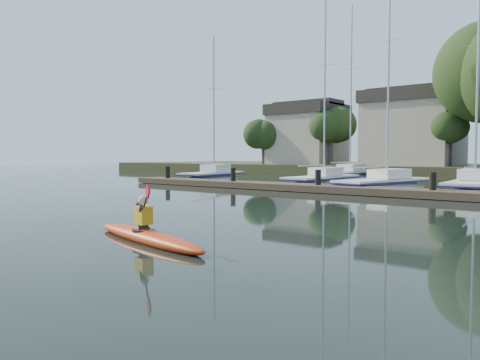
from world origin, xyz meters
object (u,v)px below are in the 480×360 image
Objects in this scene: sailboat_1 at (322,188)px; sailboat_5 at (349,181)px; kayak at (146,234)px; sailboat_2 at (384,193)px; sailboat_0 at (213,183)px; sailboat_3 at (474,197)px; dock at (371,191)px.

sailboat_5 is at bearing 106.22° from sailboat_1.
sailboat_2 reaches higher than kayak.
sailboat_0 is 9.60m from sailboat_1.
kayak is 0.34× the size of sailboat_3.
sailboat_3 reaches higher than sailboat_0.
sailboat_2 is at bearing -177.37° from sailboat_3.
kayak is 0.14× the size of dock.
kayak is 0.34× the size of sailboat_1.
sailboat_1 is 0.93× the size of sailboat_2.
sailboat_5 is at bearing 137.82° from sailboat_3.
dock is (-1.30, 15.42, 0.03)m from kayak.
dock is at bearing -26.92° from sailboat_0.
sailboat_5 reaches higher than dock.
sailboat_5 is at bearing 137.45° from sailboat_2.
dock is 16.02m from sailboat_0.
sailboat_3 reaches higher than dock.
kayak is 19.51m from sailboat_2.
sailboat_0 is 14.39m from sailboat_2.
kayak is at bearing -101.05° from sailboat_3.
sailboat_1 is at bearing 176.92° from sailboat_2.
sailboat_2 is (14.36, -0.97, 0.02)m from sailboat_0.
sailboat_1 is at bearing -7.27° from sailboat_0.
sailboat_1 is at bearing 137.25° from dock.
sailboat_3 is at bearing -2.69° from sailboat_1.
sailboat_1 is at bearing 120.21° from kayak.
dock is at bearing -61.06° from sailboat_5.
dock is 7.70m from sailboat_1.
kayak is at bearing -71.87° from sailboat_2.
sailboat_3 is 14.74m from sailboat_5.
sailboat_2 is at bearing 108.02° from kayak.
dock is 2.53× the size of sailboat_3.
sailboat_0 is 0.92× the size of sailboat_1.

